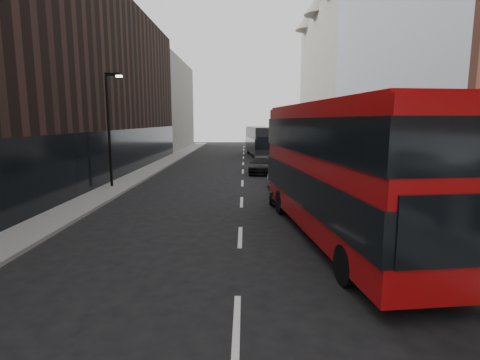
{
  "coord_description": "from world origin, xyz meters",
  "views": [
    {
      "loc": [
        0.17,
        -5.34,
        4.26
      ],
      "look_at": [
        0.02,
        5.74,
        2.5
      ],
      "focal_mm": 28.0,
      "sensor_mm": 36.0,
      "label": 1
    }
  ],
  "objects_px": {
    "red_bus": "(340,165)",
    "car_a": "(287,186)",
    "grey_bus": "(260,141)",
    "car_c": "(261,165)",
    "car_b": "(281,174)",
    "street_lamp": "(110,122)"
  },
  "relations": [
    {
      "from": "car_b",
      "to": "car_a",
      "type": "bearing_deg",
      "value": -84.07
    },
    {
      "from": "street_lamp",
      "to": "car_b",
      "type": "relative_size",
      "value": 1.57
    },
    {
      "from": "grey_bus",
      "to": "red_bus",
      "type": "bearing_deg",
      "value": -92.56
    },
    {
      "from": "red_bus",
      "to": "street_lamp",
      "type": "bearing_deg",
      "value": 132.07
    },
    {
      "from": "car_a",
      "to": "car_c",
      "type": "distance_m",
      "value": 10.6
    },
    {
      "from": "car_a",
      "to": "car_c",
      "type": "xyz_separation_m",
      "value": [
        -0.96,
        10.56,
        -0.09
      ]
    },
    {
      "from": "red_bus",
      "to": "car_b",
      "type": "bearing_deg",
      "value": 87.19
    },
    {
      "from": "street_lamp",
      "to": "red_bus",
      "type": "relative_size",
      "value": 0.57
    },
    {
      "from": "red_bus",
      "to": "car_a",
      "type": "bearing_deg",
      "value": 91.72
    },
    {
      "from": "red_bus",
      "to": "car_c",
      "type": "relative_size",
      "value": 2.69
    },
    {
      "from": "street_lamp",
      "to": "grey_bus",
      "type": "height_order",
      "value": "street_lamp"
    },
    {
      "from": "grey_bus",
      "to": "car_a",
      "type": "distance_m",
      "value": 25.57
    },
    {
      "from": "grey_bus",
      "to": "car_b",
      "type": "height_order",
      "value": "grey_bus"
    },
    {
      "from": "red_bus",
      "to": "car_a",
      "type": "relative_size",
      "value": 2.79
    },
    {
      "from": "red_bus",
      "to": "car_a",
      "type": "xyz_separation_m",
      "value": [
        -1.06,
        6.75,
        -1.96
      ]
    },
    {
      "from": "grey_bus",
      "to": "car_c",
      "type": "distance_m",
      "value": 15.04
    },
    {
      "from": "car_b",
      "to": "car_c",
      "type": "xyz_separation_m",
      "value": [
        -1.11,
        5.53,
        -0.07
      ]
    },
    {
      "from": "car_c",
      "to": "car_b",
      "type": "bearing_deg",
      "value": -73.3
    },
    {
      "from": "car_c",
      "to": "street_lamp",
      "type": "bearing_deg",
      "value": -138.19
    },
    {
      "from": "red_bus",
      "to": "car_a",
      "type": "distance_m",
      "value": 7.11
    },
    {
      "from": "street_lamp",
      "to": "car_c",
      "type": "xyz_separation_m",
      "value": [
        9.73,
        7.2,
        -3.52
      ]
    },
    {
      "from": "street_lamp",
      "to": "grey_bus",
      "type": "xyz_separation_m",
      "value": [
        10.23,
        22.18,
        -2.31
      ]
    }
  ]
}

